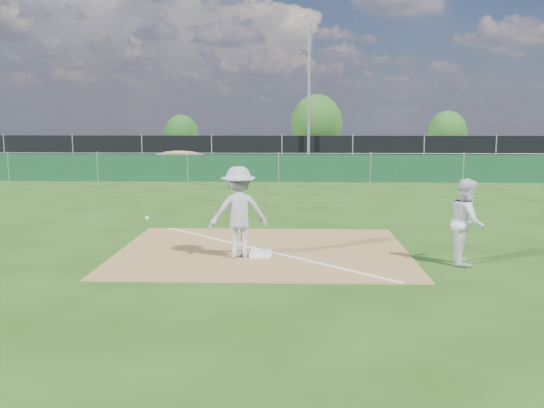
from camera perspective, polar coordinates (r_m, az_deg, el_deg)
The scene contains 17 objects.
ground at distance 21.58m, azimuth 0.32°, elevation 0.71°, with size 90.00×90.00×0.00m, color #1E460F.
infield_dirt at distance 12.71m, azimuth -0.84°, elevation -4.42°, with size 6.00×5.00×0.02m, color olive.
foul_line at distance 12.71m, azimuth -0.84°, elevation -4.35°, with size 0.08×7.00×0.01m, color white.
green_fence at distance 26.49m, azimuth 0.63°, elevation 3.38°, with size 44.00×0.05×1.20m, color #0F381D.
dirt_mound at distance 30.49m, azimuth -8.67°, elevation 3.88°, with size 3.38×2.60×1.17m, color #9F844D.
black_fence at distance 34.45m, azimuth 0.94°, elevation 4.96°, with size 46.00×0.04×1.80m, color black.
parking_lot at distance 39.50m, azimuth 1.07°, elevation 4.05°, with size 46.00×9.00×0.01m, color black.
light_pole at distance 34.13m, azimuth 3.50°, elevation 10.12°, with size 0.16×0.16×8.00m, color slate.
first_base at distance 12.22m, azimuth -1.06°, elevation -4.67°, with size 0.42×0.42×0.09m, color white.
play_at_first at distance 11.97m, azimuth -3.17°, elevation -0.77°, with size 2.46×0.93×1.80m.
runner at distance 12.06m, azimuth 17.85°, elevation -1.58°, with size 0.80×0.62×1.64m, color silver.
car_left at distance 40.01m, azimuth -6.96°, elevation 5.02°, with size 1.59×3.96×1.35m, color #ABAFB3.
car_mid at distance 39.49m, azimuth 1.67°, elevation 5.24°, with size 1.72×4.92×1.62m, color black.
car_right at distance 39.89m, azimuth 8.69°, elevation 4.98°, with size 1.89×4.66×1.35m, color black.
tree_left at distance 45.91m, azimuth -8.52°, elevation 6.48°, with size 2.57×2.57×3.05m.
tree_mid at distance 45.92m, azimuth 4.24°, elevation 7.52°, with size 3.85×3.85×4.57m.
tree_right at distance 46.54m, azimuth 16.17°, elevation 6.45°, with size 2.81×2.81×3.34m.
Camera 1 is at (0.61, -11.39, 2.75)m, focal length 40.00 mm.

